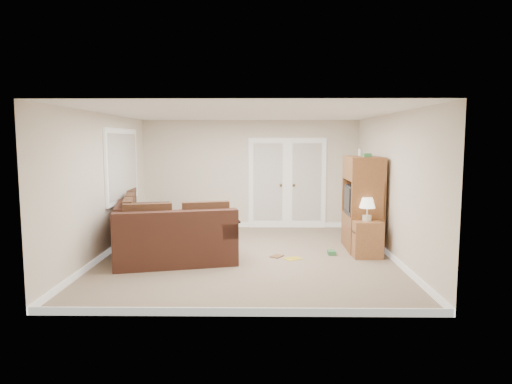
{
  "coord_description": "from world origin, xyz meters",
  "views": [
    {
      "loc": [
        0.25,
        -7.86,
        2.04
      ],
      "look_at": [
        0.15,
        0.4,
        1.1
      ],
      "focal_mm": 32.0,
      "sensor_mm": 36.0,
      "label": 1
    }
  ],
  "objects_px": {
    "sectional_sofa": "(157,234)",
    "coffee_table": "(210,233)",
    "tv_armoire": "(362,203)",
    "side_cabinet": "(366,235)"
  },
  "relations": [
    {
      "from": "coffee_table",
      "to": "side_cabinet",
      "type": "relative_size",
      "value": 1.02
    },
    {
      "from": "sectional_sofa",
      "to": "side_cabinet",
      "type": "distance_m",
      "value": 3.73
    },
    {
      "from": "sectional_sofa",
      "to": "tv_armoire",
      "type": "relative_size",
      "value": 1.69
    },
    {
      "from": "coffee_table",
      "to": "tv_armoire",
      "type": "bearing_deg",
      "value": -4.47
    },
    {
      "from": "coffee_table",
      "to": "side_cabinet",
      "type": "xyz_separation_m",
      "value": [
        2.84,
        -0.85,
        0.14
      ]
    },
    {
      "from": "side_cabinet",
      "to": "tv_armoire",
      "type": "bearing_deg",
      "value": 84.24
    },
    {
      "from": "tv_armoire",
      "to": "sectional_sofa",
      "type": "bearing_deg",
      "value": -172.88
    },
    {
      "from": "sectional_sofa",
      "to": "tv_armoire",
      "type": "bearing_deg",
      "value": -7.53
    },
    {
      "from": "sectional_sofa",
      "to": "coffee_table",
      "type": "height_order",
      "value": "sectional_sofa"
    },
    {
      "from": "sectional_sofa",
      "to": "coffee_table",
      "type": "distance_m",
      "value": 1.12
    }
  ]
}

